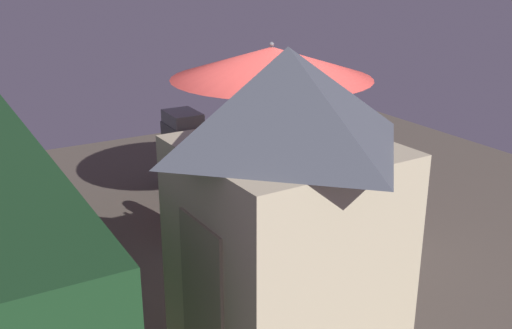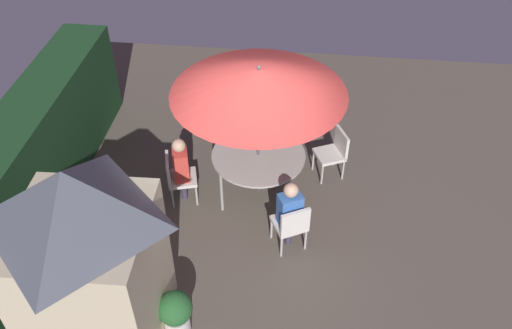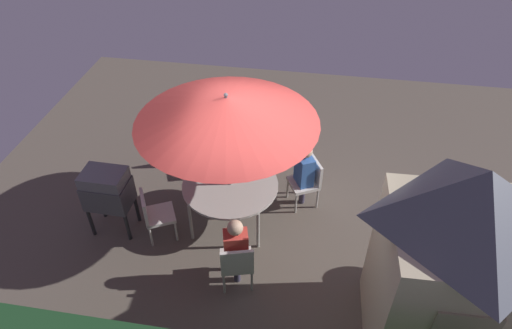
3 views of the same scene
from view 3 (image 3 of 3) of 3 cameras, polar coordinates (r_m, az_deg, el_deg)
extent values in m
plane|color=brown|center=(7.66, 1.79, -7.74)|extent=(11.00, 11.00, 0.00)
cube|color=#C6B793|center=(6.01, 22.51, -14.13)|extent=(1.60, 1.57, 2.14)
pyramid|color=#4C515B|center=(5.00, 26.58, -4.03)|extent=(1.70, 1.66, 0.76)
cylinder|color=#B2ADA3|center=(7.24, -3.30, -2.59)|extent=(1.55, 1.55, 0.04)
cylinder|color=gray|center=(7.83, 1.52, -2.56)|extent=(0.05, 0.05, 0.76)
cylinder|color=gray|center=(8.00, -6.20, -1.70)|extent=(0.05, 0.05, 0.76)
cylinder|color=gray|center=(7.07, 0.26, -8.40)|extent=(0.05, 0.05, 0.76)
cylinder|color=gray|center=(7.26, -8.29, -7.28)|extent=(0.05, 0.05, 0.76)
cylinder|color=#4C4C51|center=(6.96, -3.43, 0.02)|extent=(0.04, 0.04, 2.41)
cone|color=#B73833|center=(6.37, -3.77, 6.98)|extent=(2.68, 2.68, 0.41)
sphere|color=#4C4C51|center=(6.24, -3.86, 8.80)|extent=(0.06, 0.06, 0.06)
cube|color=#47474C|center=(7.46, -18.29, -3.50)|extent=(0.71, 0.51, 0.45)
cube|color=slate|center=(7.25, -18.80, -1.62)|extent=(0.67, 0.49, 0.20)
cylinder|color=#262628|center=(7.81, -14.89, -5.44)|extent=(0.06, 0.06, 0.55)
cylinder|color=#262628|center=(8.05, -18.97, -4.82)|extent=(0.06, 0.06, 0.55)
cylinder|color=#262628|center=(7.55, -16.02, -7.65)|extent=(0.06, 0.06, 0.55)
cylinder|color=#262628|center=(7.80, -20.21, -6.92)|extent=(0.06, 0.06, 0.55)
cube|color=silver|center=(6.61, -2.49, -12.14)|extent=(0.57, 0.57, 0.06)
cube|color=silver|center=(6.30, -2.40, -12.36)|extent=(0.46, 0.17, 0.45)
cylinder|color=#AFABA3|center=(6.66, -4.08, -14.80)|extent=(0.04, 0.04, 0.45)
cylinder|color=#AFABA3|center=(6.67, -0.53, -14.54)|extent=(0.04, 0.04, 0.45)
cylinder|color=#AFABA3|center=(6.90, -4.25, -12.11)|extent=(0.04, 0.04, 0.45)
cylinder|color=#AFABA3|center=(6.91, -0.87, -11.87)|extent=(0.04, 0.04, 0.45)
cube|color=silver|center=(7.79, 6.01, -2.39)|extent=(0.62, 0.62, 0.06)
cube|color=silver|center=(7.71, 7.56, -0.82)|extent=(0.26, 0.43, 0.45)
cylinder|color=#AFABA3|center=(7.88, 7.80, -4.22)|extent=(0.04, 0.04, 0.45)
cylinder|color=#AFABA3|center=(8.14, 6.66, -2.38)|extent=(0.04, 0.04, 0.45)
cylinder|color=#AFABA3|center=(7.74, 5.10, -4.88)|extent=(0.04, 0.04, 0.45)
cylinder|color=#AFABA3|center=(8.01, 4.03, -2.98)|extent=(0.04, 0.04, 0.45)
cube|color=silver|center=(8.43, -5.17, 1.50)|extent=(0.61, 0.61, 0.06)
cube|color=silver|center=(8.46, -5.54, 3.54)|extent=(0.44, 0.24, 0.45)
cylinder|color=#AFABA3|center=(8.75, -4.06, 1.33)|extent=(0.04, 0.04, 0.45)
cylinder|color=#AFABA3|center=(8.71, -6.63, 0.90)|extent=(0.04, 0.04, 0.45)
cylinder|color=#AFABA3|center=(8.45, -3.49, -0.29)|extent=(0.04, 0.04, 0.45)
cylinder|color=#AFABA3|center=(8.40, -6.15, -0.75)|extent=(0.04, 0.04, 0.45)
cube|color=silver|center=(7.37, -12.13, -6.27)|extent=(0.62, 0.62, 0.06)
cube|color=silver|center=(7.21, -14.01, -5.34)|extent=(0.25, 0.43, 0.45)
cylinder|color=#AFABA3|center=(7.67, -13.58, -6.70)|extent=(0.04, 0.04, 0.45)
cylinder|color=#AFABA3|center=(7.39, -13.21, -8.86)|extent=(0.04, 0.04, 0.45)
cylinder|color=#AFABA3|center=(7.67, -10.63, -6.12)|extent=(0.04, 0.04, 0.45)
cylinder|color=#AFABA3|center=(7.39, -10.14, -8.26)|extent=(0.04, 0.04, 0.45)
cylinder|color=silver|center=(7.22, 19.20, -12.45)|extent=(0.34, 0.34, 0.38)
sphere|color=#235628|center=(6.93, 19.88, -10.46)|extent=(0.46, 0.46, 0.46)
cube|color=#CC3D33|center=(6.37, -2.57, -10.44)|extent=(0.39, 0.32, 0.55)
sphere|color=tan|center=(6.07, -2.67, -8.04)|extent=(0.22, 0.22, 0.22)
cylinder|color=#383347|center=(6.77, -2.44, -13.23)|extent=(0.10, 0.10, 0.48)
cube|color=#3866B2|center=(7.59, 6.16, -0.68)|extent=(0.37, 0.41, 0.55)
sphere|color=tan|center=(7.34, 6.38, 1.67)|extent=(0.22, 0.22, 0.22)
cylinder|color=#383347|center=(7.93, 5.91, -3.52)|extent=(0.10, 0.10, 0.48)
camera|label=1|loc=(5.89, 74.53, -14.63)|focal=41.88mm
camera|label=2|loc=(8.10, 62.63, 28.37)|focal=37.79mm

